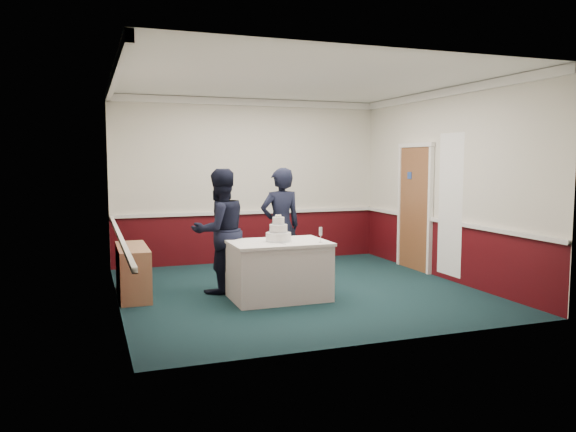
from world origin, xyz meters
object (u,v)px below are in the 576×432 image
object	(u,v)px
sideboard	(133,271)
cake_knife	(281,243)
person_woman	(281,226)
wedding_cake	(278,233)
person_man	(220,231)
champagne_flute	(321,232)
cake_table	(278,270)

from	to	relation	value
sideboard	cake_knife	xyz separation A→B (m)	(1.82, -1.01, 0.44)
sideboard	person_woman	world-z (taller)	person_woman
sideboard	wedding_cake	distance (m)	2.10
person_man	wedding_cake	bearing A→B (deg)	118.67
cake_knife	person_man	xyz separation A→B (m)	(-0.63, 0.84, 0.09)
wedding_cake	person_man	bearing A→B (deg)	135.65
cake_knife	champagne_flute	xyz separation A→B (m)	(0.53, -0.08, 0.14)
cake_knife	champagne_flute	size ratio (longest dim) A/B	1.07
cake_knife	cake_table	bearing A→B (deg)	69.34
sideboard	person_man	size ratio (longest dim) A/B	0.68
cake_table	person_man	bearing A→B (deg)	135.65
sideboard	cake_table	xyz separation A→B (m)	(1.85, -0.81, 0.05)
sideboard	person_man	world-z (taller)	person_man
sideboard	person_man	distance (m)	1.32
wedding_cake	person_woman	world-z (taller)	person_woman
sideboard	wedding_cake	bearing A→B (deg)	-23.58
cake_knife	person_woman	bearing A→B (deg)	59.18
cake_table	person_woman	distance (m)	1.07
cake_table	champagne_flute	distance (m)	0.78
person_woman	person_man	bearing A→B (deg)	9.39
sideboard	wedding_cake	size ratio (longest dim) A/B	3.30
champagne_flute	person_woman	bearing A→B (deg)	97.72
sideboard	person_woman	bearing A→B (deg)	2.25
cake_knife	person_woman	xyz separation A→B (m)	(0.37, 1.10, 0.09)
sideboard	person_woman	xyz separation A→B (m)	(2.20, 0.09, 0.53)
sideboard	wedding_cake	xyz separation A→B (m)	(1.85, -0.81, 0.55)
wedding_cake	cake_table	bearing A→B (deg)	-90.00
wedding_cake	person_man	size ratio (longest dim) A/B	0.21
champagne_flute	cake_table	bearing A→B (deg)	150.75
champagne_flute	person_woman	world-z (taller)	person_woman
wedding_cake	cake_knife	bearing A→B (deg)	-98.53
wedding_cake	champagne_flute	size ratio (longest dim) A/B	1.78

